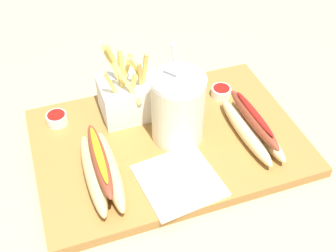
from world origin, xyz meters
name	(u,v)px	position (x,y,z in m)	size (l,w,h in m)	color
ground_plane	(168,149)	(0.00, 0.00, -0.01)	(2.40, 2.40, 0.02)	tan
food_tray	(168,142)	(0.00, 0.00, 0.01)	(0.48, 0.33, 0.02)	olive
soda_cup	(178,109)	(-0.02, 0.00, 0.09)	(0.09, 0.09, 0.20)	beige
fries_basket	(129,96)	(0.05, -0.09, 0.06)	(0.11, 0.09, 0.15)	white
hot_dog_1	(101,169)	(0.14, 0.06, 0.05)	(0.06, 0.18, 0.07)	#DBB775
hot_dog_2	(252,126)	(-0.15, 0.04, 0.04)	(0.06, 0.18, 0.06)	#E5C689
ketchup_cup_1	(221,92)	(-0.14, -0.08, 0.03)	(0.04, 0.04, 0.02)	white
ketchup_cup_2	(57,118)	(0.18, -0.11, 0.03)	(0.04, 0.04, 0.02)	white
ketchup_cup_3	(185,96)	(-0.07, -0.09, 0.03)	(0.04, 0.04, 0.02)	white
napkin_stack	(179,181)	(0.02, 0.10, 0.02)	(0.12, 0.13, 0.00)	white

